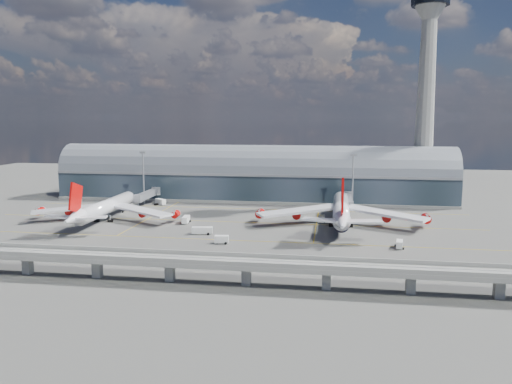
# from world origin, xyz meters

# --- Properties ---
(ground) EXTENTS (500.00, 500.00, 0.00)m
(ground) POSITION_xyz_m (0.00, 0.00, 0.00)
(ground) COLOR #474744
(ground) RESTS_ON ground
(taxi_lines) EXTENTS (200.00, 80.12, 0.01)m
(taxi_lines) POSITION_xyz_m (0.00, 22.11, 0.01)
(taxi_lines) COLOR gold
(taxi_lines) RESTS_ON ground
(terminal) EXTENTS (200.00, 30.00, 28.00)m
(terminal) POSITION_xyz_m (0.00, 77.99, 11.34)
(terminal) COLOR #202C36
(terminal) RESTS_ON ground
(control_tower) EXTENTS (19.00, 19.00, 103.00)m
(control_tower) POSITION_xyz_m (85.00, 83.00, 51.64)
(control_tower) COLOR gray
(control_tower) RESTS_ON ground
(guideway) EXTENTS (220.00, 8.50, 7.20)m
(guideway) POSITION_xyz_m (-0.00, -55.00, 5.29)
(guideway) COLOR gray
(guideway) RESTS_ON ground
(floodlight_mast_left) EXTENTS (3.00, 0.70, 25.70)m
(floodlight_mast_left) POSITION_xyz_m (-50.00, 55.00, 13.63)
(floodlight_mast_left) COLOR gray
(floodlight_mast_left) RESTS_ON ground
(floodlight_mast_right) EXTENTS (3.00, 0.70, 25.70)m
(floodlight_mast_right) POSITION_xyz_m (50.00, 55.00, 13.63)
(floodlight_mast_right) COLOR gray
(floodlight_mast_right) RESTS_ON ground
(airliner_left) EXTENTS (61.28, 64.36, 19.63)m
(airliner_left) POSITION_xyz_m (-50.50, 13.24, 5.61)
(airliner_left) COLOR white
(airliner_left) RESTS_ON ground
(airliner_right) EXTENTS (67.84, 70.87, 22.55)m
(airliner_right) POSITION_xyz_m (44.47, 19.75, 5.85)
(airliner_right) COLOR white
(airliner_right) RESTS_ON ground
(jet_bridge_left) EXTENTS (4.40, 28.00, 7.25)m
(jet_bridge_left) POSITION_xyz_m (-47.07, 53.12, 5.18)
(jet_bridge_left) COLOR gray
(jet_bridge_left) RESTS_ON ground
(jet_bridge_right) EXTENTS (4.40, 32.00, 7.25)m
(jet_bridge_right) POSITION_xyz_m (47.98, 51.18, 5.18)
(jet_bridge_right) COLOR gray
(jet_bridge_right) RESTS_ON ground
(service_truck_0) EXTENTS (2.91, 6.86, 2.76)m
(service_truck_0) POSITION_xyz_m (-16.84, 14.77, 1.43)
(service_truck_0) COLOR silver
(service_truck_0) RESTS_ON ground
(service_truck_1) EXTENTS (4.93, 2.82, 2.72)m
(service_truck_1) POSITION_xyz_m (4.58, -14.95, 1.37)
(service_truck_1) COLOR silver
(service_truck_1) RESTS_ON ground
(service_truck_2) EXTENTS (7.65, 3.36, 2.68)m
(service_truck_2) POSITION_xyz_m (-5.35, -2.82, 1.40)
(service_truck_2) COLOR silver
(service_truck_2) RESTS_ON ground
(service_truck_3) EXTENTS (2.72, 5.38, 2.49)m
(service_truck_3) POSITION_xyz_m (62.80, -11.96, 1.27)
(service_truck_3) COLOR silver
(service_truck_3) RESTS_ON ground
(service_truck_4) EXTENTS (2.75, 5.02, 2.81)m
(service_truck_4) POSITION_xyz_m (36.82, 24.77, 1.42)
(service_truck_4) COLOR silver
(service_truck_4) RESTS_ON ground
(service_truck_5) EXTENTS (6.08, 5.32, 2.85)m
(service_truck_5) POSITION_xyz_m (-41.37, 54.15, 1.46)
(service_truck_5) COLOR silver
(service_truck_5) RESTS_ON ground
(cargo_train_0) EXTENTS (11.18, 3.06, 1.84)m
(cargo_train_0) POSITION_xyz_m (-31.30, -39.46, 0.96)
(cargo_train_0) COLOR gray
(cargo_train_0) RESTS_ON ground
(cargo_train_1) EXTENTS (9.82, 3.65, 1.62)m
(cargo_train_1) POSITION_xyz_m (51.34, -35.02, 0.85)
(cargo_train_1) COLOR gray
(cargo_train_1) RESTS_ON ground
(cargo_train_2) EXTENTS (9.73, 3.78, 1.61)m
(cargo_train_2) POSITION_xyz_m (38.28, -38.64, 0.84)
(cargo_train_2) COLOR gray
(cargo_train_2) RESTS_ON ground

